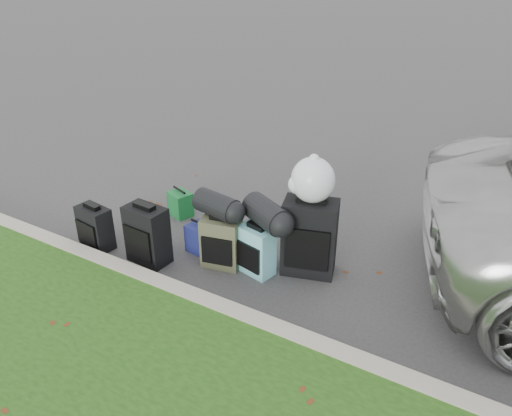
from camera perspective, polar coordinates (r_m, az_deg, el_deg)
The scene contains 12 objects.
ground at distance 5.68m, azimuth -0.16°, elevation -5.98°, with size 120.00×120.00×0.00m, color #383535.
curb at distance 4.96m, azimuth -6.18°, elevation -10.70°, with size 120.00×0.18×0.15m, color #9E937F.
suitcase_small_black at distance 6.08m, azimuth -17.89°, elevation -2.15°, with size 0.41×0.23×0.51m, color black.
suitcase_large_black_left at distance 5.63m, azimuth -12.31°, elevation -3.01°, with size 0.46×0.28×0.67m, color black.
suitcase_olive at distance 5.46m, azimuth -3.97°, elevation -3.95°, with size 0.42×0.26×0.57m, color #3A3A27.
suitcase_teal at distance 5.34m, azimuth 0.04°, elevation -4.88°, with size 0.38×0.23×0.55m, color #5C9CA8.
suitcase_large_black_right at distance 5.31m, azimuth 6.13°, elevation -3.37°, with size 0.56×0.34×0.84m, color black.
tote_green at distance 6.61m, azimuth -8.63°, elevation 0.46°, with size 0.29×0.23×0.33m, color #186D2F.
tote_navy at distance 5.79m, azimuth -6.27°, elevation -3.49°, with size 0.31×0.24×0.33m, color navy.
duffel_left at distance 5.33m, azimuth -4.50°, elevation 0.32°, with size 0.26×0.26×0.49m, color black.
duffel_right at distance 5.16m, azimuth 1.20°, elevation -0.67°, with size 0.29×0.29×0.53m, color black.
trash_bag at distance 5.05m, azimuth 6.52°, elevation 3.20°, with size 0.45×0.45×0.45m, color white.
Camera 1 is at (2.43, -4.07, 3.13)m, focal length 35.00 mm.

